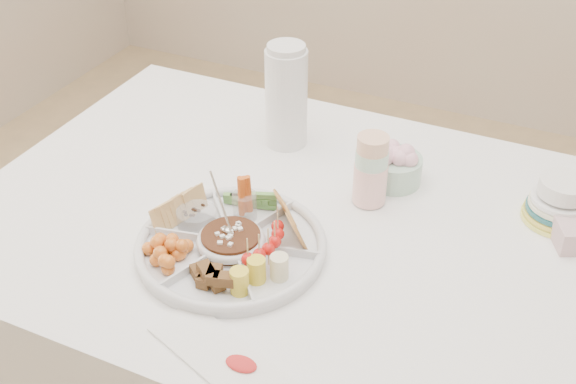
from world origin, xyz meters
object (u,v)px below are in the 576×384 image
at_px(thermos, 286,95).
at_px(plate_stack, 560,201).
at_px(dining_table, 312,344).
at_px(party_tray, 231,243).

bearing_deg(thermos, plate_stack, -3.89).
relative_size(dining_table, thermos, 5.69).
xyz_separation_m(thermos, plate_stack, (0.66, -0.05, -0.09)).
distance_m(dining_table, plate_stack, 0.67).
xyz_separation_m(dining_table, thermos, (-0.20, 0.27, 0.51)).
bearing_deg(plate_stack, thermos, 176.11).
xyz_separation_m(dining_table, party_tray, (-0.12, -0.16, 0.40)).
relative_size(dining_table, party_tray, 4.00).
height_order(dining_table, thermos, thermos).
xyz_separation_m(party_tray, thermos, (-0.08, 0.44, 0.11)).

